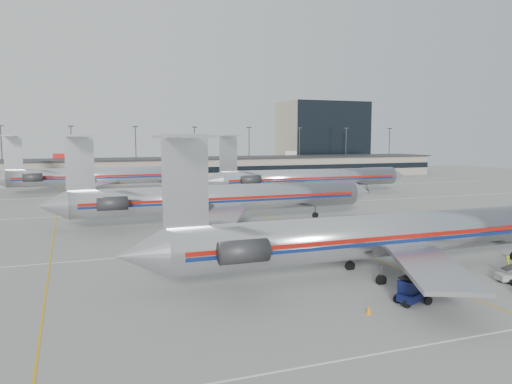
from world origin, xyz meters
name	(u,v)px	position (x,y,z in m)	size (l,w,h in m)	color
ground	(378,260)	(0.00, 0.00, 0.00)	(260.00, 260.00, 0.00)	gray
apron_markings	(328,240)	(0.00, 10.00, 0.01)	(160.00, 0.15, 0.02)	silver
terminal	(175,169)	(0.00, 97.97, 3.16)	(162.00, 17.00, 6.25)	gray
light_mast_row	(166,148)	(0.00, 112.00, 8.58)	(163.60, 0.40, 15.28)	#38383D
distant_building	(322,136)	(62.00, 128.00, 12.50)	(30.00, 20.00, 25.00)	tan
jet_foreground	(386,234)	(-2.35, -4.47, 3.58)	(47.13, 27.75, 12.34)	silver
jet_second_row	(217,198)	(-8.87, 25.53, 3.61)	(47.58, 28.02, 12.45)	silver
jet_third_row	(307,178)	(17.81, 51.27, 3.65)	(45.97, 28.28, 12.57)	silver
jet_back_row	(101,176)	(-21.53, 72.05, 3.65)	(45.97, 28.28, 12.57)	silver
tug_left	(411,292)	(-5.25, -11.79, 0.92)	(2.78, 2.15, 2.03)	black
ramp_worker_near	(508,266)	(7.50, -8.51, 0.87)	(0.64, 0.42, 1.75)	#A3C612
cone_left	(369,310)	(-9.22, -12.44, 0.29)	(0.42, 0.42, 0.57)	orange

